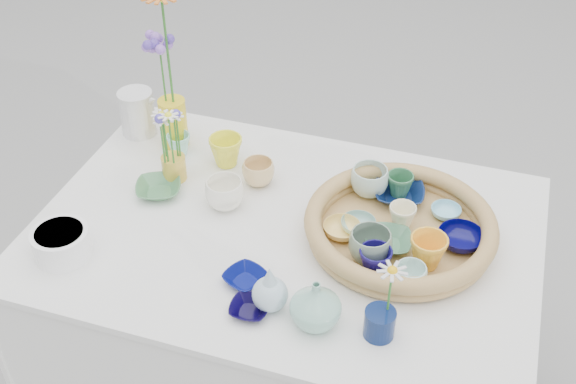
% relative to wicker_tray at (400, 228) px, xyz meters
% --- Properties ---
extents(wicker_tray, '(0.47, 0.47, 0.08)m').
position_rel_wicker_tray_xyz_m(wicker_tray, '(0.00, 0.00, 0.00)').
color(wicker_tray, olive).
rests_on(wicker_tray, display_table).
extents(tray_ceramic_0, '(0.16, 0.16, 0.03)m').
position_rel_wicker_tray_xyz_m(tray_ceramic_0, '(-0.03, 0.14, -0.00)').
color(tray_ceramic_0, '#0C1F4C').
rests_on(tray_ceramic_0, wicker_tray).
extents(tray_ceramic_1, '(0.14, 0.14, 0.04)m').
position_rel_wicker_tray_xyz_m(tray_ceramic_1, '(0.15, 0.01, -0.00)').
color(tray_ceramic_1, '#040346').
rests_on(tray_ceramic_1, wicker_tray).
extents(tray_ceramic_2, '(0.11, 0.11, 0.08)m').
position_rel_wicker_tray_xyz_m(tray_ceramic_2, '(0.08, -0.09, 0.02)').
color(tray_ceramic_2, yellow).
rests_on(tray_ceramic_2, wicker_tray).
extents(tray_ceramic_3, '(0.13, 0.13, 0.03)m').
position_rel_wicker_tray_xyz_m(tray_ceramic_3, '(-0.02, -0.05, -0.01)').
color(tray_ceramic_3, '#4B825E').
rests_on(tray_ceramic_3, wicker_tray).
extents(tray_ceramic_4, '(0.14, 0.14, 0.08)m').
position_rel_wicker_tray_xyz_m(tray_ceramic_4, '(-0.05, -0.11, 0.02)').
color(tray_ceramic_4, gray).
rests_on(tray_ceramic_4, wicker_tray).
extents(tray_ceramic_5, '(0.11, 0.11, 0.03)m').
position_rel_wicker_tray_xyz_m(tray_ceramic_5, '(-0.10, -0.01, -0.01)').
color(tray_ceramic_5, '#88BCB7').
rests_on(tray_ceramic_5, wicker_tray).
extents(tray_ceramic_6, '(0.13, 0.13, 0.08)m').
position_rel_wicker_tray_xyz_m(tray_ceramic_6, '(-0.11, 0.14, 0.02)').
color(tray_ceramic_6, silver).
rests_on(tray_ceramic_6, wicker_tray).
extents(tray_ceramic_7, '(0.08, 0.08, 0.06)m').
position_rel_wicker_tray_xyz_m(tray_ceramic_7, '(-0.00, 0.03, 0.01)').
color(tray_ceramic_7, '#FAF2C9').
rests_on(tray_ceramic_7, wicker_tray).
extents(tray_ceramic_8, '(0.08, 0.08, 0.02)m').
position_rel_wicker_tray_xyz_m(tray_ceramic_8, '(0.10, 0.11, -0.01)').
color(tray_ceramic_8, '#86C9E0').
rests_on(tray_ceramic_8, wicker_tray).
extents(tray_ceramic_9, '(0.08, 0.08, 0.07)m').
position_rel_wicker_tray_xyz_m(tray_ceramic_9, '(-0.03, -0.15, 0.02)').
color(tray_ceramic_9, '#0F0A4E').
rests_on(tray_ceramic_9, wicker_tray).
extents(tray_ceramic_10, '(0.11, 0.11, 0.03)m').
position_rel_wicker_tray_xyz_m(tray_ceramic_10, '(-0.14, -0.04, -0.01)').
color(tray_ceramic_10, '#FFCF6A').
rests_on(tray_ceramic_10, wicker_tray).
extents(tray_ceramic_11, '(0.09, 0.09, 0.06)m').
position_rel_wicker_tray_xyz_m(tray_ceramic_11, '(0.06, -0.17, 0.01)').
color(tray_ceramic_11, '#BEEEEB').
rests_on(tray_ceramic_11, wicker_tray).
extents(tray_ceramic_12, '(0.08, 0.08, 0.07)m').
position_rel_wicker_tray_xyz_m(tray_ceramic_12, '(-0.03, 0.15, 0.01)').
color(tray_ceramic_12, '#326E47').
rests_on(tray_ceramic_12, wicker_tray).
extents(loose_ceramic_0, '(0.11, 0.11, 0.09)m').
position_rel_wicker_tray_xyz_m(loose_ceramic_0, '(-0.53, 0.17, 0.01)').
color(loose_ceramic_0, yellow).
rests_on(loose_ceramic_0, display_table).
extents(loose_ceramic_1, '(0.09, 0.09, 0.07)m').
position_rel_wicker_tray_xyz_m(loose_ceramic_1, '(-0.41, 0.11, -0.00)').
color(loose_ceramic_1, '#DCB779').
rests_on(loose_ceramic_1, display_table).
extents(loose_ceramic_2, '(0.16, 0.16, 0.03)m').
position_rel_wicker_tray_xyz_m(loose_ceramic_2, '(-0.65, -0.02, -0.02)').
color(loose_ceramic_2, '#488152').
rests_on(loose_ceramic_2, display_table).
extents(loose_ceramic_3, '(0.12, 0.12, 0.08)m').
position_rel_wicker_tray_xyz_m(loose_ceramic_3, '(-0.46, -0.01, 0.00)').
color(loose_ceramic_3, white).
rests_on(loose_ceramic_3, display_table).
extents(loose_ceramic_4, '(0.12, 0.12, 0.02)m').
position_rel_wicker_tray_xyz_m(loose_ceramic_4, '(-0.31, -0.26, -0.03)').
color(loose_ceramic_4, '#060D5D').
rests_on(loose_ceramic_4, display_table).
extents(loose_ceramic_5, '(0.08, 0.08, 0.06)m').
position_rel_wicker_tray_xyz_m(loose_ceramic_5, '(-0.68, 0.17, -0.01)').
color(loose_ceramic_5, '#91E1DA').
rests_on(loose_ceramic_5, display_table).
extents(loose_ceramic_6, '(0.09, 0.09, 0.02)m').
position_rel_wicker_tray_xyz_m(loose_ceramic_6, '(-0.27, -0.34, -0.03)').
color(loose_ceramic_6, black).
rests_on(loose_ceramic_6, display_table).
extents(fluted_bowl, '(0.16, 0.16, 0.07)m').
position_rel_wicker_tray_xyz_m(fluted_bowl, '(-0.76, -0.30, -0.00)').
color(fluted_bowl, white).
rests_on(fluted_bowl, display_table).
extents(bud_vase_paleblue, '(0.10, 0.10, 0.12)m').
position_rel_wicker_tray_xyz_m(bud_vase_paleblue, '(-0.23, -0.31, 0.02)').
color(bud_vase_paleblue, '#A8C3D1').
rests_on(bud_vase_paleblue, display_table).
extents(bud_vase_seafoam, '(0.15, 0.15, 0.12)m').
position_rel_wicker_tray_xyz_m(bud_vase_seafoam, '(-0.12, -0.33, 0.02)').
color(bud_vase_seafoam, '#88C1AC').
rests_on(bud_vase_seafoam, display_table).
extents(bud_vase_cobalt, '(0.08, 0.08, 0.07)m').
position_rel_wicker_tray_xyz_m(bud_vase_cobalt, '(0.02, -0.31, -0.00)').
color(bud_vase_cobalt, '#0A1B49').
rests_on(bud_vase_cobalt, display_table).
extents(single_daisy, '(0.08, 0.08, 0.13)m').
position_rel_wicker_tray_xyz_m(single_daisy, '(0.03, -0.30, 0.09)').
color(single_daisy, silver).
rests_on(single_daisy, bud_vase_cobalt).
extents(tall_vase_yellow, '(0.09, 0.09, 0.15)m').
position_rel_wicker_tray_xyz_m(tall_vase_yellow, '(-0.71, 0.21, 0.04)').
color(tall_vase_yellow, yellow).
rests_on(tall_vase_yellow, display_table).
extents(gerbera, '(0.17, 0.17, 0.33)m').
position_rel_wicker_tray_xyz_m(gerbera, '(-0.70, 0.21, 0.27)').
color(gerbera, orange).
rests_on(gerbera, tall_vase_yellow).
extents(hydrangea, '(0.08, 0.08, 0.25)m').
position_rel_wicker_tray_xyz_m(hydrangea, '(-0.72, 0.21, 0.20)').
color(hydrangea, '#563BAB').
rests_on(hydrangea, tall_vase_yellow).
extents(white_pitcher, '(0.16, 0.12, 0.14)m').
position_rel_wicker_tray_xyz_m(white_pitcher, '(-0.84, 0.24, 0.03)').
color(white_pitcher, silver).
rests_on(white_pitcher, display_table).
extents(daisy_cup, '(0.09, 0.09, 0.07)m').
position_rel_wicker_tray_xyz_m(daisy_cup, '(-0.64, 0.06, -0.00)').
color(daisy_cup, gold).
rests_on(daisy_cup, display_table).
extents(daisy_posy, '(0.09, 0.09, 0.17)m').
position_rel_wicker_tray_xyz_m(daisy_posy, '(-0.64, 0.05, 0.12)').
color(daisy_posy, white).
rests_on(daisy_posy, daisy_cup).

